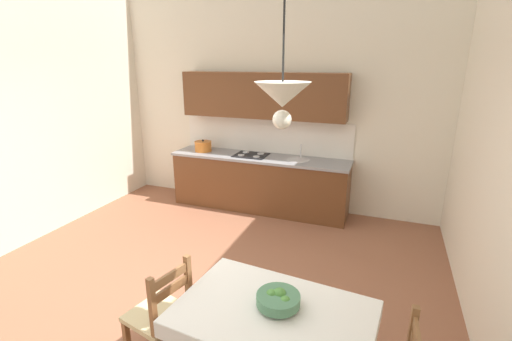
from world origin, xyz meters
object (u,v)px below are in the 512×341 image
dining_table (273,328)px  fruit_bowl (278,299)px  dining_chair_tv_side (161,315)px  pendant_lamp (282,96)px  kitchen_cabinetry (260,158)px

dining_table → fruit_bowl: fruit_bowl is taller
dining_table → dining_chair_tv_side: 0.94m
fruit_bowl → pendant_lamp: size_ratio=0.37×
fruit_bowl → dining_table: bearing=-109.7°
dining_table → pendant_lamp: (0.03, 0.02, 1.56)m
kitchen_cabinetry → dining_table: 3.56m
kitchen_cabinetry → fruit_bowl: (1.33, -3.25, -0.04)m
pendant_lamp → kitchen_cabinetry: bearing=112.2°
dining_chair_tv_side → pendant_lamp: bearing=0.8°
fruit_bowl → pendant_lamp: 1.36m
dining_chair_tv_side → dining_table: bearing=-0.5°
dining_chair_tv_side → pendant_lamp: 1.98m
dining_chair_tv_side → kitchen_cabinetry: bearing=96.6°
fruit_bowl → kitchen_cabinetry: bearing=112.2°
kitchen_cabinetry → fruit_bowl: bearing=-67.8°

